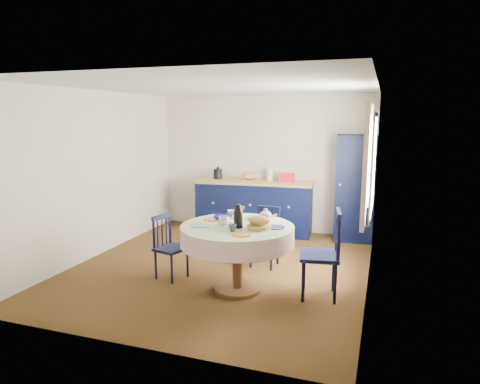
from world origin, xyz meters
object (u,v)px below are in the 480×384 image
(mug_a, at_px, (224,221))
(chair_far, at_px, (265,236))
(mug_b, at_px, (233,228))
(chair_right, at_px, (324,254))
(dining_table, at_px, (238,236))
(mug_d, at_px, (232,214))
(kitchen_counter, at_px, (254,206))
(mug_c, at_px, (265,218))
(pantry_cabinet, at_px, (354,188))
(chair_left, at_px, (169,246))
(cobalt_bowl, at_px, (223,218))

(mug_a, bearing_deg, chair_far, 77.13)
(mug_b, bearing_deg, chair_right, 24.57)
(dining_table, distance_m, mug_b, 0.32)
(dining_table, xyz_separation_m, mug_d, (-0.21, 0.35, 0.18))
(mug_d, bearing_deg, chair_far, 67.60)
(mug_d, bearing_deg, kitchen_counter, 99.78)
(chair_far, bearing_deg, mug_d, -107.62)
(mug_c, bearing_deg, pantry_cabinet, 69.55)
(mug_a, bearing_deg, mug_c, 37.39)
(chair_left, xyz_separation_m, cobalt_bowl, (0.73, 0.07, 0.43))
(dining_table, bearing_deg, mug_d, 120.65)
(pantry_cabinet, xyz_separation_m, chair_left, (-2.16, -2.58, -0.48))
(chair_right, height_order, cobalt_bowl, chair_right)
(dining_table, distance_m, chair_far, 1.05)
(pantry_cabinet, bearing_deg, chair_far, -128.33)
(kitchen_counter, bearing_deg, cobalt_bowl, -85.90)
(mug_a, distance_m, mug_c, 0.53)
(dining_table, bearing_deg, mug_c, 50.03)
(chair_far, xyz_separation_m, mug_c, (0.18, -0.71, 0.44))
(chair_right, bearing_deg, kitchen_counter, -156.31)
(kitchen_counter, xyz_separation_m, mug_b, (0.64, -2.96, 0.38))
(chair_far, distance_m, mug_d, 0.84)
(kitchen_counter, relative_size, mug_a, 15.95)
(cobalt_bowl, bearing_deg, mug_a, -66.85)
(dining_table, xyz_separation_m, mug_b, (0.03, -0.28, 0.17))
(chair_far, relative_size, chair_right, 0.80)
(chair_far, relative_size, mug_c, 7.43)
(kitchen_counter, xyz_separation_m, chair_far, (0.67, -1.68, -0.06))
(pantry_cabinet, relative_size, mug_a, 13.28)
(chair_far, bearing_deg, cobalt_bowl, -108.52)
(mug_a, xyz_separation_m, mug_b, (0.20, -0.25, -0.01))
(dining_table, relative_size, cobalt_bowl, 5.82)
(chair_far, height_order, mug_c, mug_c)
(pantry_cabinet, distance_m, cobalt_bowl, 2.88)
(mug_d, bearing_deg, dining_table, -59.35)
(pantry_cabinet, xyz_separation_m, chair_far, (-1.09, -1.71, -0.48))
(pantry_cabinet, height_order, chair_left, pantry_cabinet)
(chair_far, height_order, mug_b, mug_b)
(kitchen_counter, xyz_separation_m, dining_table, (0.61, -2.68, 0.21))
(chair_left, relative_size, mug_a, 6.11)
(kitchen_counter, bearing_deg, chair_far, -71.72)
(pantry_cabinet, height_order, mug_a, pantry_cabinet)
(kitchen_counter, height_order, chair_left, kitchen_counter)
(kitchen_counter, height_order, pantry_cabinet, pantry_cabinet)
(chair_right, distance_m, mug_c, 0.83)
(mug_d, bearing_deg, mug_b, -69.24)
(mug_d, distance_m, cobalt_bowl, 0.15)
(chair_left, bearing_deg, mug_c, -67.69)
(chair_left, relative_size, mug_b, 8.87)
(dining_table, relative_size, mug_b, 14.47)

